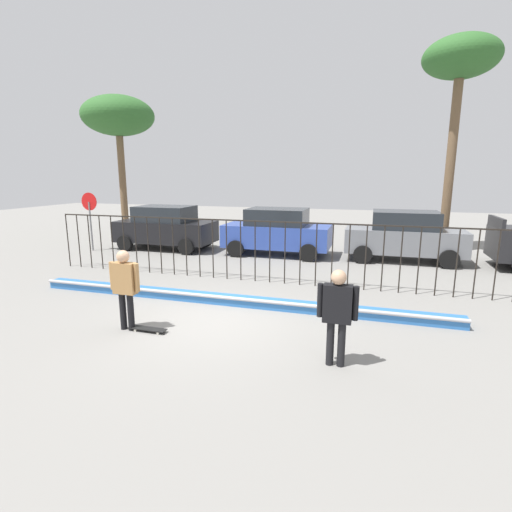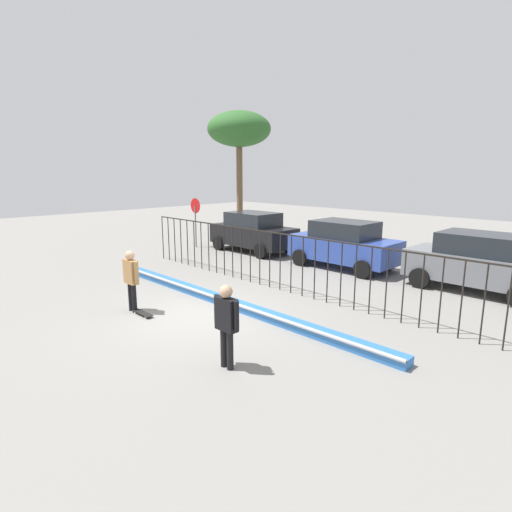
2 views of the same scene
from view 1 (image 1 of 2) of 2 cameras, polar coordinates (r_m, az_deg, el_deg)
The scene contains 12 objects.
ground_plane at distance 8.99m, azimuth -6.67°, elevation -9.36°, with size 60.00×60.00×0.00m, color gray.
bowl_coping_ledge at distance 9.97m, azimuth -4.00°, elevation -6.42°, with size 11.00×0.40×0.27m.
perimeter_fence at distance 11.82m, azimuth -0.14°, elevation 1.71°, with size 14.04×0.04×1.89m.
skateboarder at distance 8.55m, azimuth -18.74°, elevation -3.74°, with size 0.70×0.26×1.73m.
skateboard at distance 8.61m, azimuth -15.55°, elevation -10.29°, with size 0.80×0.20×0.07m.
camera_operator at distance 6.73m, azimuth 11.87°, elevation -7.65°, with size 0.69×0.26×1.71m.
parked_car_black at distance 17.61m, azimuth -13.16°, elevation 4.16°, with size 4.30×2.12×1.90m.
parked_car_blue at distance 15.92m, azimuth 3.11°, elevation 3.66°, with size 4.30×2.12×1.90m.
parked_car_gray at distance 15.79m, azimuth 20.96°, elevation 2.82°, with size 4.30×2.12×1.90m.
stop_sign at distance 18.16m, azimuth -23.23°, elevation 5.78°, with size 0.76×0.07×2.50m.
palm_tree_tall at distance 18.48m, azimuth 27.85°, elevation 23.62°, with size 2.86×2.86×8.47m.
palm_tree_short at distance 22.34m, azimuth -19.61°, elevation 18.64°, with size 3.67×3.67×7.22m.
Camera 1 is at (3.39, -7.67, 3.24)m, focal length 27.20 mm.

